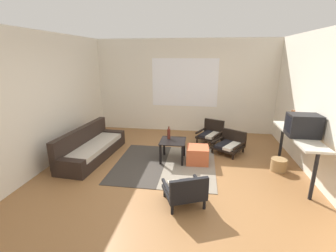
{
  "coord_description": "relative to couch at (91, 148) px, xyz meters",
  "views": [
    {
      "loc": [
        0.52,
        -4.03,
        2.23
      ],
      "look_at": [
        -0.17,
        0.76,
        0.79
      ],
      "focal_mm": 25.48,
      "sensor_mm": 36.0,
      "label": 1
    }
  ],
  "objects": [
    {
      "name": "clay_vase",
      "position": [
        4.23,
        0.17,
        0.76
      ],
      "size": [
        0.19,
        0.19,
        0.35
      ],
      "color": "#935B38",
      "rests_on": "console_shelf"
    },
    {
      "name": "coffee_table",
      "position": [
        1.85,
        0.11,
        0.15
      ],
      "size": [
        0.54,
        0.58,
        0.46
      ],
      "color": "black",
      "rests_on": "ground"
    },
    {
      "name": "armchair_striped_foreground",
      "position": [
        2.24,
        -1.5,
        0.04
      ],
      "size": [
        0.75,
        0.74,
        0.54
      ],
      "color": "black",
      "rests_on": "ground"
    },
    {
      "name": "side_wall_right",
      "position": [
        4.58,
        -0.38,
        1.13
      ],
      "size": [
        0.12,
        6.6,
        2.7
      ],
      "primitive_type": "cube",
      "color": "silver",
      "rests_on": "ground"
    },
    {
      "name": "ground_plane",
      "position": [
        1.92,
        -0.68,
        -0.22
      ],
      "size": [
        7.8,
        7.8,
        0.0
      ],
      "primitive_type": "plane",
      "color": "olive"
    },
    {
      "name": "couch",
      "position": [
        0.0,
        0.0,
        0.0
      ],
      "size": [
        0.83,
        2.07,
        0.68
      ],
      "color": "black",
      "rests_on": "ground"
    },
    {
      "name": "side_wall_left",
      "position": [
        -0.74,
        -0.38,
        1.13
      ],
      "size": [
        0.12,
        6.6,
        2.7
      ],
      "primitive_type": "cube",
      "color": "silver",
      "rests_on": "ground"
    },
    {
      "name": "area_rug",
      "position": [
        1.72,
        -0.14,
        -0.21
      ],
      "size": [
        2.1,
        2.01,
        0.01
      ],
      "color": "#38332D",
      "rests_on": "ground"
    },
    {
      "name": "wicker_basket",
      "position": [
        4.02,
        -0.09,
        -0.09
      ],
      "size": [
        0.3,
        0.3,
        0.25
      ],
      "primitive_type": "cylinder",
      "color": "#9E7A4C",
      "rests_on": "ground"
    },
    {
      "name": "glass_bottle",
      "position": [
        1.75,
        0.23,
        0.36
      ],
      "size": [
        0.07,
        0.07,
        0.28
      ],
      "color": "#5B2319",
      "rests_on": "coffee_table"
    },
    {
      "name": "crt_television",
      "position": [
        4.23,
        -0.38,
        0.83
      ],
      "size": [
        0.52,
        0.38,
        0.4
      ],
      "color": "black",
      "rests_on": "console_shelf"
    },
    {
      "name": "armchair_by_window",
      "position": [
        2.71,
        1.42,
        0.04
      ],
      "size": [
        0.76,
        0.78,
        0.57
      ],
      "color": "black",
      "rests_on": "ground"
    },
    {
      "name": "ottoman_orange",
      "position": [
        2.39,
        0.06,
        -0.04
      ],
      "size": [
        0.48,
        0.48,
        0.36
      ],
      "primitive_type": "cube",
      "rotation": [
        0.0,
        0.0,
        0.04
      ],
      "color": "#BC5633",
      "rests_on": "ground"
    },
    {
      "name": "armchair_corner",
      "position": [
        3.14,
        0.77,
        -0.0
      ],
      "size": [
        0.85,
        0.86,
        0.49
      ],
      "color": "black",
      "rests_on": "ground"
    },
    {
      "name": "far_wall_with_window",
      "position": [
        1.92,
        2.38,
        1.13
      ],
      "size": [
        5.6,
        0.13,
        2.7
      ],
      "color": "silver",
      "rests_on": "ground"
    },
    {
      "name": "console_shelf",
      "position": [
        4.23,
        -0.24,
        0.54
      ],
      "size": [
        0.42,
        1.76,
        0.85
      ],
      "color": "beige",
      "rests_on": "ground"
    }
  ]
}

